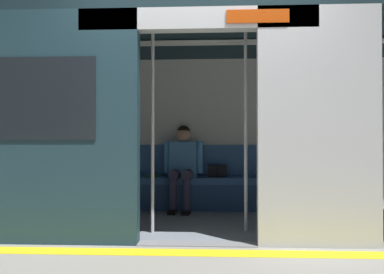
# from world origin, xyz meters

# --- Properties ---
(ground_plane) EXTENTS (60.00, 60.00, 0.00)m
(ground_plane) POSITION_xyz_m (0.00, 0.00, 0.00)
(ground_plane) COLOR gray
(platform_edge_strip) EXTENTS (8.00, 0.24, 0.01)m
(platform_edge_strip) POSITION_xyz_m (0.00, 0.30, 0.00)
(platform_edge_strip) COLOR yellow
(platform_edge_strip) RESTS_ON ground_plane
(train_car) EXTENTS (6.40, 2.61, 2.29)m
(train_car) POSITION_xyz_m (0.08, -1.15, 1.51)
(train_car) COLOR silver
(train_car) RESTS_ON ground_plane
(bench_seat) EXTENTS (2.65, 0.44, 0.46)m
(bench_seat) POSITION_xyz_m (0.00, -2.10, 0.35)
(bench_seat) COLOR #38609E
(bench_seat) RESTS_ON ground_plane
(person_seated) EXTENTS (0.55, 0.69, 1.18)m
(person_seated) POSITION_xyz_m (0.29, -2.05, 0.68)
(person_seated) COLOR #4C8CC6
(person_seated) RESTS_ON ground_plane
(handbag) EXTENTS (0.26, 0.15, 0.17)m
(handbag) POSITION_xyz_m (-0.19, -2.15, 0.54)
(handbag) COLOR black
(handbag) RESTS_ON bench_seat
(book) EXTENTS (0.23, 0.26, 0.03)m
(book) POSITION_xyz_m (0.73, -2.18, 0.47)
(book) COLOR #33723F
(book) RESTS_ON bench_seat
(grab_pole_door) EXTENTS (0.04, 0.04, 2.15)m
(grab_pole_door) POSITION_xyz_m (0.49, -0.49, 1.08)
(grab_pole_door) COLOR silver
(grab_pole_door) RESTS_ON ground_plane
(grab_pole_far) EXTENTS (0.04, 0.04, 2.15)m
(grab_pole_far) POSITION_xyz_m (-0.49, -0.64, 1.08)
(grab_pole_far) COLOR silver
(grab_pole_far) RESTS_ON ground_plane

